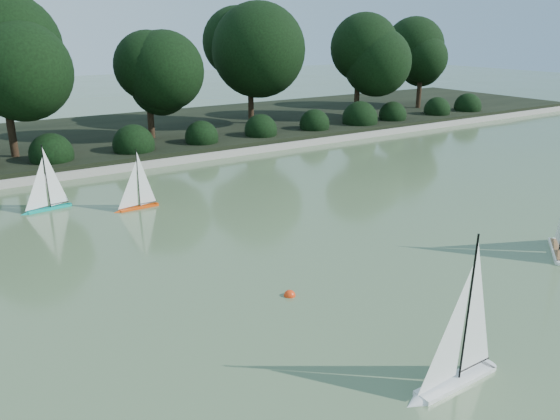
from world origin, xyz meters
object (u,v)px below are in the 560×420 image
object	(u,v)px
sailboat_white_a	(452,363)
sailboat_white_b	(560,235)
sailboat_orange	(134,199)
race_buoy	(290,296)
sailboat_teal	(44,200)

from	to	relation	value
sailboat_white_a	sailboat_white_b	bearing A→B (deg)	18.42
sailboat_orange	race_buoy	bearing A→B (deg)	-83.94
sailboat_white_a	sailboat_white_b	size ratio (longest dim) A/B	0.98
sailboat_teal	sailboat_orange	bearing A→B (deg)	-30.54
sailboat_white_a	sailboat_teal	xyz separation A→B (m)	(-2.37, 8.48, -0.06)
sailboat_orange	race_buoy	world-z (taller)	sailboat_orange
sailboat_white_b	sailboat_orange	xyz separation A→B (m)	(-5.25, 6.06, -0.07)
sailboat_orange	race_buoy	distance (m)	4.98
sailboat_teal	sailboat_white_a	bearing A→B (deg)	-74.40
sailboat_teal	race_buoy	xyz separation A→B (m)	(2.11, -5.88, -0.23)
sailboat_white_b	sailboat_orange	bearing A→B (deg)	130.88
sailboat_white_a	sailboat_orange	bearing A→B (deg)	95.94
sailboat_white_a	race_buoy	xyz separation A→B (m)	(-0.26, 2.61, -0.28)
sailboat_white_a	sailboat_teal	size ratio (longest dim) A/B	1.25
sailboat_white_a	sailboat_white_b	xyz separation A→B (m)	(4.46, 1.49, 0.00)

